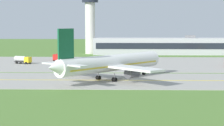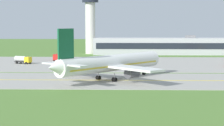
# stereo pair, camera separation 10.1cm
# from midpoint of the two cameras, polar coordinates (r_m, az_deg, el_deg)

# --- Properties ---
(ground_plane) EXTENTS (500.00, 500.00, 0.00)m
(ground_plane) POSITION_cam_midpoint_polar(r_m,az_deg,el_deg) (102.11, 3.12, -2.40)
(ground_plane) COLOR #517A33
(taxiway_strip) EXTENTS (240.00, 28.00, 0.10)m
(taxiway_strip) POSITION_cam_midpoint_polar(r_m,az_deg,el_deg) (102.11, 3.12, -2.37)
(taxiway_strip) COLOR #9E9B93
(taxiway_strip) RESTS_ON ground
(apron_pad) EXTENTS (140.00, 52.00, 0.10)m
(apron_pad) POSITION_cam_midpoint_polar(r_m,az_deg,el_deg) (144.33, 6.69, -0.08)
(apron_pad) COLOR #9E9B93
(apron_pad) RESTS_ON ground
(taxiway_centreline) EXTENTS (220.00, 0.60, 0.01)m
(taxiway_centreline) POSITION_cam_midpoint_polar(r_m,az_deg,el_deg) (102.10, 3.12, -2.34)
(taxiway_centreline) COLOR yellow
(taxiway_centreline) RESTS_ON taxiway_strip
(airplane_lead) EXTENTS (29.45, 33.05, 12.70)m
(airplane_lead) POSITION_cam_midpoint_polar(r_m,az_deg,el_deg) (102.07, -0.24, -0.06)
(airplane_lead) COLOR white
(airplane_lead) RESTS_ON ground
(service_truck_baggage) EXTENTS (3.09, 6.25, 2.60)m
(service_truck_baggage) POSITION_cam_midpoint_polar(r_m,az_deg,el_deg) (154.33, -7.30, 0.83)
(service_truck_baggage) COLOR red
(service_truck_baggage) RESTS_ON ground
(service_truck_pushback) EXTENTS (6.32, 4.31, 2.65)m
(service_truck_pushback) POSITION_cam_midpoint_polar(r_m,az_deg,el_deg) (145.66, -11.95, 0.48)
(service_truck_pushback) COLOR yellow
(service_truck_pushback) RESTS_ON ground
(terminal_building) EXTENTS (59.86, 9.92, 8.40)m
(terminal_building) POSITION_cam_midpoint_polar(r_m,az_deg,el_deg) (185.46, 6.81, 2.27)
(terminal_building) COLOR #B2B2B7
(terminal_building) RESTS_ON ground
(control_tower) EXTENTS (7.60, 7.60, 27.70)m
(control_tower) POSITION_cam_midpoint_polar(r_m,az_deg,el_deg) (188.58, -2.99, 6.31)
(control_tower) COLOR silver
(control_tower) RESTS_ON ground
(traffic_cone_near_edge) EXTENTS (0.44, 0.44, 0.60)m
(traffic_cone_near_edge) POSITION_cam_midpoint_polar(r_m,az_deg,el_deg) (113.41, 3.44, -1.45)
(traffic_cone_near_edge) COLOR orange
(traffic_cone_near_edge) RESTS_ON ground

